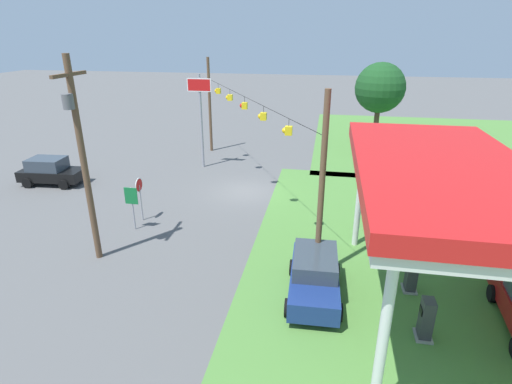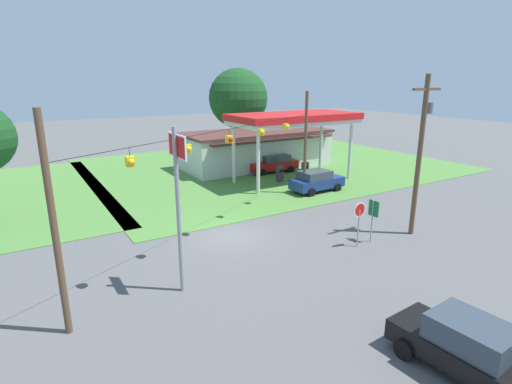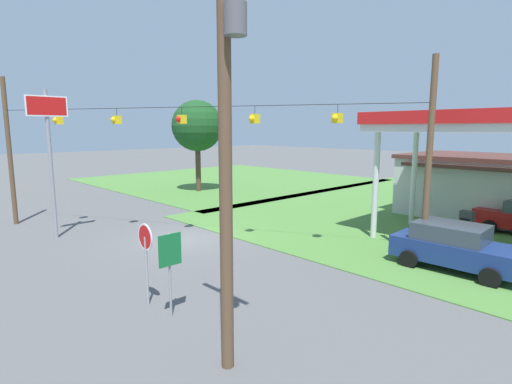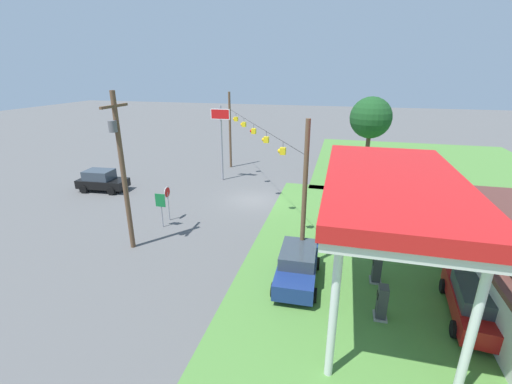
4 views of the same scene
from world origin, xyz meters
TOP-DOWN VIEW (x-y plane):
  - ground_plane at (0.00, 0.00)m, footprint 160.00×160.00m
  - grass_verge_opposite_corner at (-16.00, 16.00)m, footprint 24.00×24.00m
  - gas_station_canopy at (10.91, 8.79)m, footprint 11.13×5.43m
  - fuel_pump_near at (9.53, 8.78)m, footprint 0.71×0.56m
  - fuel_pump_far at (12.29, 8.78)m, footprint 0.71×0.56m
  - car_at_pumps_front at (10.44, 4.95)m, footprint 4.51×2.22m
  - car_on_crossroad at (0.92, -13.55)m, footprint 2.34×4.32m
  - stop_sign_roadside at (5.24, -4.83)m, footprint 0.80×0.08m
  - stop_sign_overhead at (-4.59, -4.33)m, footprint 0.22×1.81m
  - route_sign at (6.40, -4.73)m, footprint 0.10×0.70m
  - utility_pole_main at (9.37, -5.11)m, footprint 2.20×0.44m
  - signal_span_gantry at (-0.00, -0.01)m, footprint 18.71×10.24m
  - tree_west_verge at (-11.81, 9.25)m, footprint 4.20×4.20m

SIDE VIEW (x-z plane):
  - ground_plane at x=0.00m, z-range 0.00..0.00m
  - grass_verge_opposite_corner at x=-16.00m, z-range 0.00..0.04m
  - fuel_pump_near at x=9.53m, z-range -0.04..1.53m
  - fuel_pump_far at x=12.29m, z-range -0.04..1.53m
  - car_at_pumps_front at x=10.44m, z-range 0.03..1.78m
  - car_on_crossroad at x=0.92m, z-range 0.02..1.87m
  - route_sign at x=6.40m, z-range 0.51..2.91m
  - stop_sign_roadside at x=5.24m, z-range 0.56..3.06m
  - signal_span_gantry at x=0.00m, z-range 0.45..8.41m
  - stop_sign_overhead at x=-4.59m, z-range 1.29..8.33m
  - utility_pole_main at x=9.37m, z-range 0.55..9.63m
  - tree_west_verge at x=-11.81m, z-range 1.66..9.24m
  - gas_station_canopy at x=10.91m, z-range 2.46..8.45m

